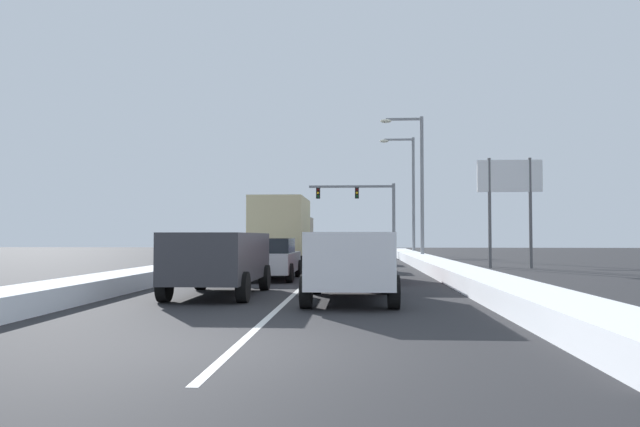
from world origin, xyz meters
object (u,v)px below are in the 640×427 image
sedan_navy_right_lane_fourth (358,250)px  suv_green_center_lane_fourth (298,246)px  suv_charcoal_center_lane_nearest (220,257)px  street_lamp_right_near (416,176)px  sedan_silver_center_lane_second (270,259)px  traffic_light_gantry (367,203)px  sedan_gray_right_lane_third (354,254)px  street_lamp_right_mid (409,186)px  suv_white_right_lane_nearest (350,259)px  box_truck_center_lane_third (283,230)px  suv_maroon_right_lane_second (361,252)px  roadside_sign_right (510,188)px

sedan_navy_right_lane_fourth → suv_green_center_lane_fourth: 4.00m
suv_charcoal_center_lane_nearest → suv_green_center_lane_fourth: bearing=89.8°
suv_charcoal_center_lane_nearest → street_lamp_right_near: bearing=71.2°
sedan_silver_center_lane_second → traffic_light_gantry: 31.40m
sedan_gray_right_lane_third → street_lamp_right_mid: (4.08, 17.93, 4.63)m
suv_white_right_lane_nearest → traffic_light_gantry: bearing=88.5°
box_truck_center_lane_third → suv_green_center_lane_fourth: box_truck_center_lane_third is taller
sedan_navy_right_lane_fourth → sedan_silver_center_lane_second: 13.60m
suv_maroon_right_lane_second → suv_charcoal_center_lane_nearest: same height
sedan_gray_right_lane_third → street_lamp_right_near: 10.77m
sedan_silver_center_lane_second → sedan_navy_right_lane_fourth: bearing=76.2°
box_truck_center_lane_third → suv_green_center_lane_fourth: (-0.06, 8.04, -0.88)m
suv_white_right_lane_nearest → street_lamp_right_mid: bearing=82.6°
roadside_sign_right → sedan_silver_center_lane_second: bearing=-141.7°
suv_white_right_lane_nearest → sedan_silver_center_lane_second: 7.81m
suv_white_right_lane_nearest → sedan_navy_right_lane_fourth: suv_white_right_lane_nearest is taller
sedan_navy_right_lane_fourth → traffic_light_gantry: size_ratio=0.60×
sedan_gray_right_lane_third → roadside_sign_right: roadside_sign_right is taller
suv_charcoal_center_lane_nearest → street_lamp_right_mid: bearing=75.9°
suv_charcoal_center_lane_nearest → roadside_sign_right: (11.28, 14.68, 3.00)m
traffic_light_gantry → suv_maroon_right_lane_second: bearing=-91.3°
suv_green_center_lane_fourth → street_lamp_right_near: size_ratio=0.55×
suv_maroon_right_lane_second → box_truck_center_lane_third: (-3.69, 7.49, 0.88)m
suv_white_right_lane_nearest → street_lamp_right_near: bearing=80.4°
street_lamp_right_mid → box_truck_center_lane_third: bearing=-113.2°
suv_white_right_lane_nearest → sedan_navy_right_lane_fourth: (0.20, 20.40, -0.25)m
traffic_light_gantry → roadside_sign_right: traffic_light_gantry is taller
suv_maroon_right_lane_second → street_lamp_right_mid: bearing=81.3°
sedan_navy_right_lane_fourth → traffic_light_gantry: bearing=87.4°
suv_maroon_right_lane_second → street_lamp_right_near: (3.50, 16.01, 4.29)m
sedan_silver_center_lane_second → street_lamp_right_near: size_ratio=0.50×
suv_charcoal_center_lane_nearest → roadside_sign_right: roadside_sign_right is taller
suv_maroon_right_lane_second → street_lamp_right_near: size_ratio=0.55×
sedan_silver_center_lane_second → suv_green_center_lane_fourth: 14.85m
suv_charcoal_center_lane_nearest → street_lamp_right_mid: 31.61m
roadside_sign_right → suv_charcoal_center_lane_nearest: bearing=-127.5°
suv_charcoal_center_lane_nearest → sedan_gray_right_lane_third: bearing=74.1°
sedan_navy_right_lane_fourth → suv_green_center_lane_fourth: suv_green_center_lane_fourth is taller
sedan_silver_center_lane_second → suv_charcoal_center_lane_nearest: bearing=-94.4°
sedan_gray_right_lane_third → suv_white_right_lane_nearest: bearing=-90.1°
sedan_silver_center_lane_second → roadside_sign_right: size_ratio=0.82×
suv_green_center_lane_fourth → suv_charcoal_center_lane_nearest: bearing=-90.2°
suv_charcoal_center_lane_nearest → roadside_sign_right: size_ratio=0.89×
street_lamp_right_mid → roadside_sign_right: bearing=-76.9°
suv_green_center_lane_fourth → traffic_light_gantry: bearing=74.5°
suv_maroon_right_lane_second → sedan_navy_right_lane_fourth: 13.91m
suv_charcoal_center_lane_nearest → suv_maroon_right_lane_second: bearing=54.9°
suv_green_center_lane_fourth → sedan_navy_right_lane_fourth: bearing=-24.1°
box_truck_center_lane_third → roadside_sign_right: roadside_sign_right is taller
suv_maroon_right_lane_second → suv_green_center_lane_fourth: 15.98m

